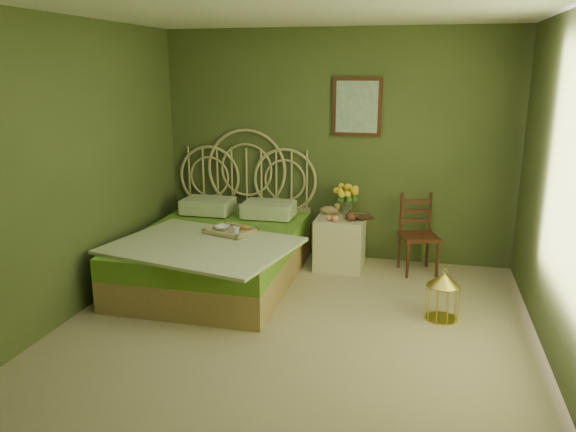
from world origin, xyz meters
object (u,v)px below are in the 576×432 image
(birdcage, at_px, (443,297))
(bed, at_px, (218,250))
(nightstand, at_px, (341,236))
(chair, at_px, (419,229))

(birdcage, bearing_deg, bed, 168.43)
(nightstand, relative_size, birdcage, 2.31)
(chair, xyz_separation_m, birdcage, (0.23, -1.23, -0.26))
(chair, bearing_deg, birdcage, -97.94)
(bed, xyz_separation_m, chair, (2.04, 0.77, 0.16))
(nightstand, height_order, chair, nightstand)
(bed, distance_m, nightstand, 1.37)
(birdcage, bearing_deg, nightstand, 133.54)
(nightstand, height_order, birdcage, nightstand)
(chair, bearing_deg, nightstand, 167.85)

